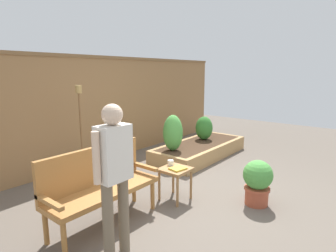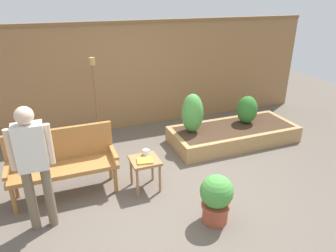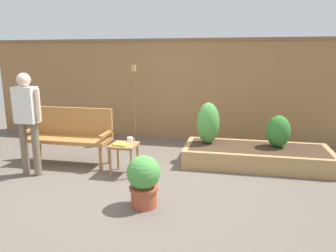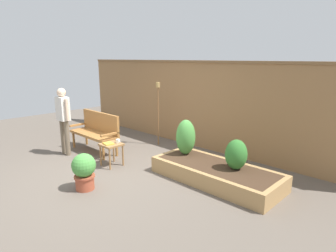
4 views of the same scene
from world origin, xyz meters
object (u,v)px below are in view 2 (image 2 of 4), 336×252
potted_boxwood (216,197)px  person_by_bench (33,160)px  shrub_far_corner (247,110)px  cup_on_table (146,152)px  side_table (145,164)px  shrub_near_bench (192,113)px  book_on_table (145,161)px  tiki_torch (94,86)px  garden_bench (62,158)px

potted_boxwood → person_by_bench: 2.18m
potted_boxwood → shrub_far_corner: bearing=48.0°
cup_on_table → potted_boxwood: size_ratio=0.19×
side_table → shrub_near_bench: bearing=39.2°
book_on_table → shrub_near_bench: 1.61m
shrub_near_bench → person_by_bench: 2.91m
side_table → shrub_near_bench: (1.20, 0.98, 0.26)m
potted_boxwood → tiki_torch: bearing=109.8°
person_by_bench → cup_on_table: bearing=17.4°
tiki_torch → person_by_bench: (-1.01, -2.04, -0.19)m
potted_boxwood → person_by_bench: person_by_bench is taller
garden_bench → potted_boxwood: garden_bench is taller
side_table → book_on_table: (-0.02, -0.06, 0.10)m
cup_on_table → book_on_table: size_ratio=0.57×
shrub_near_bench → person_by_bench: person_by_bench is taller
book_on_table → shrub_far_corner: size_ratio=0.40×
shrub_far_corner → cup_on_table: bearing=-159.9°
garden_bench → shrub_near_bench: 2.37m
side_table → potted_boxwood: 1.16m
side_table → shrub_far_corner: (2.37, 0.98, 0.17)m
cup_on_table → shrub_far_corner: shrub_far_corner is taller
side_table → tiki_torch: 1.91m
book_on_table → potted_boxwood: size_ratio=0.34×
garden_bench → side_table: 1.14m
shrub_near_bench → cup_on_table: bearing=-143.5°
shrub_near_bench → shrub_far_corner: size_ratio=1.33×
side_table → shrub_near_bench: shrub_near_bench is taller
side_table → cup_on_table: cup_on_table is taller
side_table → cup_on_table: size_ratio=3.91×
side_table → potted_boxwood: size_ratio=0.75×
potted_boxwood → tiki_torch: 2.98m
book_on_table → shrub_near_bench: shrub_near_bench is taller
book_on_table → person_by_bench: person_by_bench is taller
shrub_near_bench → person_by_bench: bearing=-153.4°
shrub_near_bench → tiki_torch: tiki_torch is taller
potted_boxwood → shrub_near_bench: size_ratio=0.90×
garden_bench → person_by_bench: person_by_bench is taller
garden_bench → book_on_table: 1.14m
book_on_table → tiki_torch: bearing=112.2°
side_table → tiki_torch: tiki_torch is taller
shrub_near_bench → tiki_torch: 1.80m
potted_boxwood → shrub_near_bench: shrub_near_bench is taller
shrub_far_corner → side_table: bearing=-157.6°
tiki_torch → side_table: bearing=-77.7°
shrub_far_corner → person_by_bench: (-3.76, -1.30, 0.36)m
tiki_torch → cup_on_table: bearing=-74.7°
shrub_far_corner → garden_bench: bearing=-169.6°
book_on_table → potted_boxwood: bearing=-45.6°
shrub_near_bench → garden_bench: bearing=-164.5°
person_by_bench → shrub_far_corner: bearing=19.1°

